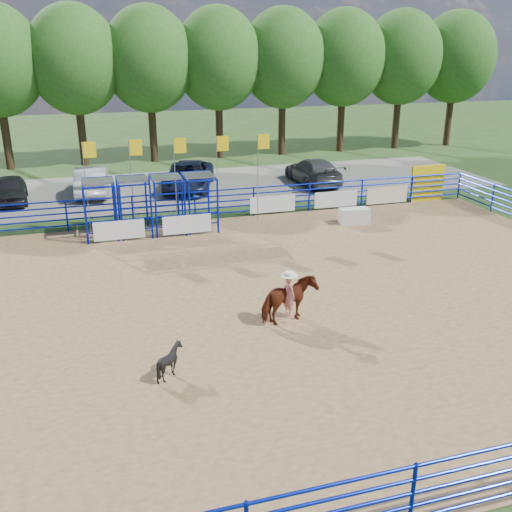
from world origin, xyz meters
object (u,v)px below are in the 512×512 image
object	(u,v)px
car_d	(313,171)
horse_and_rider	(289,298)
car_a	(11,190)
announcer_table	(354,216)
calf	(170,361)
car_c	(189,176)
car_b	(92,181)

from	to	relation	value
car_d	horse_and_rider	bearing A→B (deg)	65.51
horse_and_rider	car_a	distance (m)	20.50
announcer_table	car_a	distance (m)	18.66
calf	car_d	bearing A→B (deg)	-32.36
calf	car_c	size ratio (longest dim) A/B	0.16
car_d	calf	bearing A→B (deg)	58.42
car_c	car_d	distance (m)	7.71
car_b	car_d	bearing A→B (deg)	178.73
horse_and_rider	car_b	bearing A→B (deg)	106.22
car_a	car_c	world-z (taller)	car_c
calf	car_a	distance (m)	20.89
announcer_table	horse_and_rider	world-z (taller)	horse_and_rider
horse_and_rider	car_a	xyz separation A→B (m)	(-9.73, 18.05, -0.15)
calf	announcer_table	bearing A→B (deg)	-44.85
car_c	car_d	size ratio (longest dim) A/B	1.07
horse_and_rider	car_d	distance (m)	19.08
announcer_table	car_d	bearing A→B (deg)	81.45
horse_and_rider	car_b	xyz separation A→B (m)	(-5.40, 18.56, -0.04)
announcer_table	horse_and_rider	size ratio (longest dim) A/B	0.60
calf	car_b	bearing A→B (deg)	2.89
announcer_table	car_a	world-z (taller)	car_a
announcer_table	calf	xyz separation A→B (m)	(-10.58, -11.01, 0.07)
car_d	car_a	bearing A→B (deg)	-2.36
horse_and_rider	car_b	size ratio (longest dim) A/B	0.47
announcer_table	car_c	distance (m)	11.21
car_a	calf	bearing A→B (deg)	-78.23
announcer_table	calf	world-z (taller)	calf
car_d	car_b	bearing A→B (deg)	-5.24
car_c	horse_and_rider	bearing A→B (deg)	-74.01
announcer_table	calf	distance (m)	15.27
car_c	calf	bearing A→B (deg)	-85.15
calf	car_b	size ratio (longest dim) A/B	0.18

